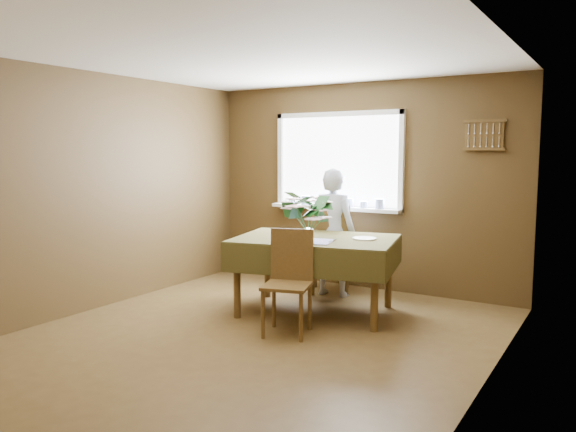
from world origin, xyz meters
The scene contains 15 objects.
floor centered at (0.00, 0.00, 0.00)m, with size 4.50×4.50×0.00m, color #4D371A.
ceiling centered at (0.00, 0.00, 2.50)m, with size 4.50×4.50×0.00m, color white.
wall_back centered at (0.00, 2.25, 1.25)m, with size 4.00×4.00×0.00m, color brown.
wall_front centered at (0.00, -2.25, 1.25)m, with size 4.00×4.00×0.00m, color brown.
wall_left centered at (-2.00, 0.00, 1.25)m, with size 4.50×4.50×0.00m, color brown.
wall_right centered at (2.00, 0.00, 1.25)m, with size 4.50×4.50×0.00m, color brown.
window_assembly centered at (-0.30, 2.19, 1.34)m, with size 1.72×0.20×1.22m.
spoon_rack centered at (1.45, 2.22, 1.85)m, with size 0.44×0.05×0.33m.
dining_table centered at (0.08, 0.96, 0.69)m, with size 1.83×1.44×0.80m.
chair_far centered at (-0.15, 1.75, 0.57)m, with size 0.60×0.60×1.06m.
chair_near centered at (0.17, 0.29, 0.52)m, with size 0.51×0.51×0.95m.
seated_woman centered at (-0.09, 1.69, 0.74)m, with size 0.54×0.36×1.49m, color white.
flower_bouquet centered at (0.13, 0.72, 1.08)m, with size 0.52×0.52×0.45m.
side_plate centered at (0.55, 1.14, 0.80)m, with size 0.24×0.24×0.01m, color white.
table_knife centered at (0.34, 0.84, 0.80)m, with size 0.02×0.22×0.00m, color silver.
Camera 1 is at (2.82, -4.06, 1.67)m, focal length 35.00 mm.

